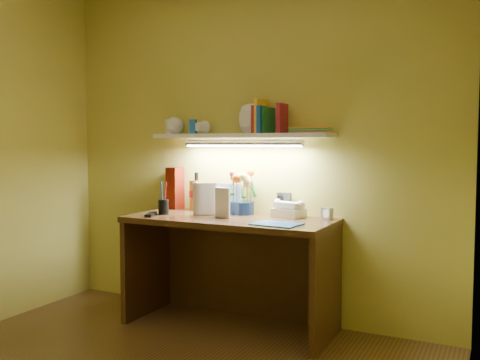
% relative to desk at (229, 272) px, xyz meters
% --- Properties ---
extents(desk, '(1.40, 0.60, 0.75)m').
position_rel_desk_xyz_m(desk, '(0.00, 0.00, 0.00)').
color(desk, '#35190E').
rests_on(desk, ground).
extents(flower_bouquet, '(0.25, 0.25, 0.31)m').
position_rel_desk_xyz_m(flower_bouquet, '(-0.00, 0.19, 0.53)').
color(flower_bouquet, '#0C1933').
rests_on(flower_bouquet, desk).
extents(telephone, '(0.22, 0.19, 0.12)m').
position_rel_desk_xyz_m(telephone, '(0.35, 0.19, 0.43)').
color(telephone, '#EFEACD').
rests_on(telephone, desk).
extents(desk_clock, '(0.08, 0.06, 0.08)m').
position_rel_desk_xyz_m(desk_clock, '(0.61, 0.21, 0.41)').
color(desk_clock, silver).
rests_on(desk_clock, desk).
extents(whisky_bottle, '(0.10, 0.10, 0.28)m').
position_rel_desk_xyz_m(whisky_bottle, '(-0.39, 0.22, 0.52)').
color(whisky_bottle, '#BD711B').
rests_on(whisky_bottle, desk).
extents(whisky_box, '(0.12, 0.12, 0.31)m').
position_rel_desk_xyz_m(whisky_box, '(-0.59, 0.24, 0.53)').
color(whisky_box, '#601206').
rests_on(whisky_box, desk).
extents(pen_cup, '(0.07, 0.07, 0.18)m').
position_rel_desk_xyz_m(pen_cup, '(-0.49, -0.06, 0.46)').
color(pen_cup, black).
rests_on(pen_cup, desk).
extents(art_card, '(0.21, 0.06, 0.21)m').
position_rel_desk_xyz_m(art_card, '(-0.12, 0.19, 0.48)').
color(art_card, silver).
rests_on(art_card, desk).
extents(tv_remote, '(0.11, 0.18, 0.02)m').
position_rel_desk_xyz_m(tv_remote, '(-0.52, -0.16, 0.38)').
color(tv_remote, black).
rests_on(tv_remote, desk).
extents(blue_folder, '(0.30, 0.23, 0.01)m').
position_rel_desk_xyz_m(blue_folder, '(0.41, -0.15, 0.38)').
color(blue_folder, blue).
rests_on(blue_folder, desk).
extents(desk_book_a, '(0.16, 0.09, 0.23)m').
position_rel_desk_xyz_m(desk_book_a, '(-0.28, -0.01, 0.49)').
color(desk_book_a, beige).
rests_on(desk_book_a, desk).
extents(desk_book_b, '(0.14, 0.07, 0.20)m').
position_rel_desk_xyz_m(desk_book_b, '(-0.11, -0.00, 0.48)').
color(desk_book_b, white).
rests_on(desk_book_b, desk).
extents(wall_shelf, '(1.32, 0.31, 0.26)m').
position_rel_desk_xyz_m(wall_shelf, '(0.00, 0.18, 0.96)').
color(wall_shelf, white).
rests_on(wall_shelf, ground).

